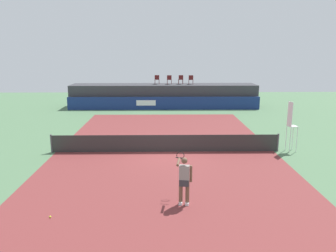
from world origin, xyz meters
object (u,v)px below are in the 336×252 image
(tennis_ball, at_px, (50,217))
(net_post_far, at_px, (278,142))
(spectator_chair_center, at_px, (181,79))
(umpire_chair, at_px, (291,123))
(spectator_chair_right, at_px, (191,79))
(tennis_player, at_px, (184,179))
(net_post_near, at_px, (51,143))
(spectator_chair_left, at_px, (169,79))
(spectator_chair_far_left, at_px, (157,79))

(tennis_ball, bearing_deg, net_post_far, 36.40)
(spectator_chair_center, xyz_separation_m, net_post_far, (4.53, -15.39, -2.19))
(spectator_chair_center, bearing_deg, umpire_chair, -71.48)
(spectator_chair_center, bearing_deg, tennis_ball, -103.70)
(spectator_chair_center, relative_size, tennis_ball, 13.06)
(spectator_chair_right, height_order, tennis_player, spectator_chair_right)
(net_post_near, bearing_deg, tennis_ball, -72.85)
(spectator_chair_left, height_order, net_post_near, spectator_chair_left)
(spectator_chair_left, relative_size, net_post_near, 0.89)
(net_post_far, relative_size, tennis_player, 0.56)
(umpire_chair, bearing_deg, net_post_far, 178.03)
(tennis_player, height_order, tennis_ball, tennis_player)
(spectator_chair_right, height_order, net_post_far, spectator_chair_right)
(umpire_chair, xyz_separation_m, net_post_near, (-13.03, 0.02, -1.09))
(spectator_chair_far_left, height_order, umpire_chair, spectator_chair_far_left)
(spectator_chair_left, height_order, tennis_player, spectator_chair_left)
(spectator_chair_left, relative_size, spectator_chair_center, 1.00)
(spectator_chair_left, bearing_deg, umpire_chair, -67.68)
(spectator_chair_right, distance_m, net_post_near, 17.77)
(spectator_chair_far_left, xyz_separation_m, net_post_near, (-5.54, -15.47, -2.19))
(spectator_chair_left, xyz_separation_m, net_post_far, (5.66, -15.30, -2.19))
(umpire_chair, height_order, net_post_near, umpire_chair)
(spectator_chair_right, distance_m, net_post_far, 15.81)
(net_post_far, distance_m, tennis_player, 8.56)
(spectator_chair_left, bearing_deg, spectator_chair_right, -1.26)
(net_post_near, distance_m, tennis_player, 9.41)
(net_post_near, height_order, tennis_ball, net_post_near)
(net_post_far, bearing_deg, spectator_chair_center, 106.41)
(net_post_far, relative_size, tennis_ball, 14.71)
(tennis_ball, bearing_deg, spectator_chair_left, 78.95)
(spectator_chair_right, bearing_deg, umpire_chair, -74.69)
(umpire_chair, bearing_deg, spectator_chair_right, 105.31)
(umpire_chair, bearing_deg, spectator_chair_center, 108.52)
(spectator_chair_far_left, xyz_separation_m, spectator_chair_right, (3.31, -0.22, 0.00))
(spectator_chair_far_left, bearing_deg, spectator_chair_left, -8.22)
(tennis_player, bearing_deg, tennis_ball, -167.82)
(spectator_chair_left, xyz_separation_m, net_post_near, (-6.74, -15.30, -2.19))
(net_post_far, bearing_deg, umpire_chair, -1.97)
(spectator_chair_center, distance_m, tennis_ball, 23.66)
(spectator_chair_far_left, bearing_deg, spectator_chair_right, -3.80)
(tennis_ball, bearing_deg, spectator_chair_center, 76.30)
(spectator_chair_right, relative_size, net_post_far, 0.89)
(spectator_chair_center, bearing_deg, spectator_chair_right, -8.18)
(spectator_chair_left, height_order, spectator_chair_right, same)
(spectator_chair_far_left, height_order, tennis_ball, spectator_chair_far_left)
(spectator_chair_center, xyz_separation_m, tennis_ball, (-5.57, -22.84, -2.66))
(spectator_chair_left, relative_size, spectator_chair_right, 1.00)
(spectator_chair_center, distance_m, net_post_far, 16.19)
(spectator_chair_far_left, relative_size, spectator_chair_right, 1.00)
(net_post_far, height_order, tennis_player, tennis_player)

